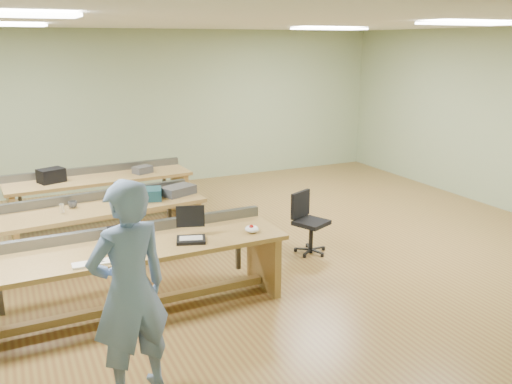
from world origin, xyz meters
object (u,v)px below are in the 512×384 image
person (129,291)px  camera_bag (122,235)px  parts_bin_grey (178,190)px  drinks_can (62,208)px  parts_bin_teal (145,194)px  laptop_base (191,240)px  mug (73,204)px  workbench_front (136,262)px  task_chair (309,231)px  workbench_mid (91,222)px  workbench_back (100,189)px

person → camera_bag: bearing=-113.4°
parts_bin_grey → drinks_can: size_ratio=4.05×
camera_bag → parts_bin_teal: size_ratio=0.64×
laptop_base → mug: bearing=136.8°
camera_bag → drinks_can: size_ratio=2.44×
workbench_front → laptop_base: bearing=-16.4°
laptop_base → parts_bin_teal: bearing=109.6°
parts_bin_grey → laptop_base: bearing=-103.3°
camera_bag → parts_bin_grey: size_ratio=0.60×
person → mug: size_ratio=16.43×
workbench_front → task_chair: 2.58m
workbench_mid → camera_bag: size_ratio=11.17×
camera_bag → parts_bin_teal: 1.61m
mug → drinks_can: (-0.15, -0.15, 0.01)m
camera_bag → laptop_base: bearing=-22.2°
camera_bag → drinks_can: bearing=106.6°
workbench_front → laptop_base: size_ratio=10.47×
camera_bag → task_chair: size_ratio=0.32×
laptop_base → parts_bin_teal: size_ratio=0.72×
workbench_front → camera_bag: bearing=138.0°
laptop_base → parts_bin_teal: (-0.04, 1.74, 0.06)m
parts_bin_teal → workbench_front: bearing=-107.9°
workbench_mid → mug: (-0.19, 0.07, 0.24)m
drinks_can → task_chair: bearing=-14.5°
workbench_front → parts_bin_grey: size_ratio=7.15×
person → parts_bin_grey: 3.27m
workbench_mid → drinks_can: bearing=-172.7°
person → parts_bin_teal: size_ratio=4.34×
workbench_front → mug: 1.68m
workbench_back → parts_bin_grey: bearing=-65.3°
person → drinks_can: (-0.20, 2.81, -0.09)m
workbench_front → person: 1.44m
drinks_can → mug: bearing=46.5°
drinks_can → parts_bin_grey: bearing=6.4°
workbench_back → parts_bin_teal: parts_bin_teal is taller
laptop_base → parts_bin_grey: size_ratio=0.68×
person → workbench_back: bearing=-110.6°
workbench_back → mug: size_ratio=25.72×
workbench_back → person: bearing=-100.2°
workbench_back → mug: 1.64m
task_chair → mug: 3.08m
workbench_back → laptop_base: workbench_back is taller
workbench_front → person: (-0.36, -1.36, 0.34)m
camera_bag → parts_bin_grey: camera_bag is taller
laptop_base → parts_bin_grey: (0.42, 1.78, 0.04)m
parts_bin_teal → parts_bin_grey: bearing=5.9°
workbench_mid → task_chair: size_ratio=3.55×
workbench_back → drinks_can: workbench_back is taller
workbench_back → parts_bin_teal: (0.33, -1.54, 0.27)m
parts_bin_teal → workbench_mid: bearing=-176.7°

